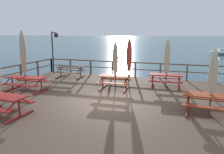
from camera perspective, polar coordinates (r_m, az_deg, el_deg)
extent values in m
plane|color=#2D5B6B|center=(10.21, -1.72, -11.36)|extent=(600.00, 600.00, 0.00)
cube|color=brown|center=(10.05, -1.74, -9.07)|extent=(14.13, 12.45, 0.87)
cube|color=brown|center=(15.38, 6.19, 3.78)|extent=(13.83, 0.09, 0.08)
cube|color=brown|center=(15.45, 6.16, 2.05)|extent=(13.83, 0.07, 0.06)
cube|color=brown|center=(18.24, -15.57, 2.96)|extent=(0.10, 0.10, 1.05)
cube|color=brown|center=(17.33, -10.83, 2.75)|extent=(0.10, 0.10, 1.05)
cube|color=brown|center=(16.55, -5.61, 2.50)|extent=(0.10, 0.10, 1.05)
cube|color=brown|center=(15.92, 0.07, 2.20)|extent=(0.10, 0.10, 1.05)
cube|color=brown|center=(15.46, 6.15, 1.86)|extent=(0.10, 0.10, 1.05)
cube|color=brown|center=(15.18, 12.53, 1.47)|extent=(0.10, 0.10, 1.05)
cube|color=brown|center=(15.10, 19.05, 1.06)|extent=(0.10, 0.10, 1.05)
cube|color=brown|center=(15.21, 25.56, 0.64)|extent=(0.10, 0.10, 1.05)
cube|color=brown|center=(14.31, -27.31, -0.14)|extent=(0.10, 0.10, 1.05)
cube|color=brown|center=(15.53, -22.75, 1.07)|extent=(0.10, 0.10, 1.05)
cube|color=brown|center=(16.85, -18.88, 2.10)|extent=(0.10, 0.10, 1.05)
cube|color=brown|center=(18.24, -15.57, 2.96)|extent=(0.10, 0.10, 1.05)
cube|color=maroon|center=(9.30, -27.08, -4.44)|extent=(2.07, 0.84, 0.05)
cube|color=maroon|center=(9.74, -24.48, -5.36)|extent=(2.05, 0.36, 0.04)
cube|color=maroon|center=(8.92, -22.97, -9.53)|extent=(0.13, 1.40, 0.06)
cylinder|color=maroon|center=(8.81, -23.15, -7.45)|extent=(0.07, 0.07, 0.74)
cylinder|color=maroon|center=(8.56, -24.56, -6.57)|extent=(0.08, 0.63, 0.37)
cylinder|color=maroon|center=(8.93, -22.01, -5.62)|extent=(0.08, 0.63, 0.37)
cube|color=maroon|center=(12.84, 13.93, 0.59)|extent=(1.89, 0.89, 0.05)
cube|color=maroon|center=(12.35, 13.82, -1.25)|extent=(1.86, 0.41, 0.04)
cube|color=maroon|center=(13.45, 13.92, -0.23)|extent=(1.86, 0.41, 0.04)
cube|color=maroon|center=(13.02, 10.52, -2.31)|extent=(0.18, 1.40, 0.06)
cylinder|color=maroon|center=(12.94, 10.58, -0.85)|extent=(0.07, 0.07, 0.74)
cylinder|color=maroon|center=(12.63, 10.52, -0.14)|extent=(0.10, 0.63, 0.37)
cylinder|color=maroon|center=(13.17, 10.71, 0.34)|extent=(0.10, 0.63, 0.37)
cube|color=maroon|center=(13.00, 17.05, -2.65)|extent=(0.18, 1.40, 0.06)
cylinder|color=maroon|center=(12.93, 17.14, -1.18)|extent=(0.07, 0.07, 0.74)
cylinder|color=maroon|center=(12.61, 17.24, -0.48)|extent=(0.10, 0.63, 0.37)
cylinder|color=maroon|center=(13.16, 17.15, 0.01)|extent=(0.10, 0.63, 0.37)
cube|color=#993819|center=(12.12, 0.62, 0.30)|extent=(1.76, 0.90, 0.05)
cube|color=#993819|center=(11.66, -0.03, -1.66)|extent=(1.73, 0.42, 0.04)
cube|color=#993819|center=(12.72, 1.20, -0.55)|extent=(1.73, 0.42, 0.04)
cube|color=maroon|center=(12.45, -2.41, -2.76)|extent=(0.19, 1.40, 0.06)
cylinder|color=maroon|center=(12.37, -2.42, -1.23)|extent=(0.07, 0.07, 0.74)
cylinder|color=maroon|center=(12.06, -2.81, -0.49)|extent=(0.11, 0.63, 0.37)
cylinder|color=maroon|center=(12.59, -2.07, 0.02)|extent=(0.11, 0.63, 0.37)
cube|color=maroon|center=(12.15, 3.71, -3.14)|extent=(0.19, 1.40, 0.06)
cylinder|color=maroon|center=(12.07, 3.73, -1.57)|extent=(0.07, 0.07, 0.74)
cylinder|color=maroon|center=(11.75, 3.49, -0.83)|extent=(0.11, 0.63, 0.37)
cylinder|color=maroon|center=(12.29, 3.98, -0.29)|extent=(0.11, 0.63, 0.37)
cube|color=maroon|center=(12.61, -21.62, -0.08)|extent=(2.23, 0.88, 0.05)
cube|color=maroon|center=(12.24, -23.09, -1.96)|extent=(2.20, 0.40, 0.04)
cube|color=maroon|center=(13.10, -20.06, -0.89)|extent=(2.20, 0.40, 0.04)
cube|color=maroon|center=(13.32, -24.54, -2.86)|extent=(0.16, 1.40, 0.06)
cylinder|color=maroon|center=(13.25, -24.66, -1.43)|extent=(0.07, 0.07, 0.74)
cylinder|color=maroon|center=(13.00, -25.53, -0.75)|extent=(0.09, 0.63, 0.37)
cylinder|color=maroon|center=(13.41, -23.98, -0.27)|extent=(0.09, 0.63, 0.37)
cube|color=maroon|center=(12.24, -17.95, -3.57)|extent=(0.16, 1.40, 0.06)
cylinder|color=maroon|center=(12.16, -18.05, -2.02)|extent=(0.07, 0.07, 0.74)
cylinder|color=maroon|center=(11.89, -18.85, -1.29)|extent=(0.09, 0.63, 0.37)
cylinder|color=maroon|center=(12.34, -17.40, -0.74)|extent=(0.09, 0.63, 0.37)
cube|color=#993819|center=(9.13, 24.20, -4.46)|extent=(1.92, 0.92, 0.05)
cube|color=#993819|center=(8.67, 24.04, -7.33)|extent=(1.88, 0.44, 0.04)
cube|color=#993819|center=(9.75, 24.05, -5.31)|extent=(1.88, 0.44, 0.04)
cube|color=maroon|center=(9.35, 19.20, -8.28)|extent=(0.20, 1.40, 0.06)
cylinder|color=maroon|center=(9.24, 19.33, -6.29)|extent=(0.07, 0.07, 0.74)
cylinder|color=maroon|center=(8.91, 19.28, -5.46)|extent=(0.11, 0.63, 0.37)
cylinder|color=maroon|center=(9.45, 19.56, -4.53)|extent=(0.11, 0.63, 0.37)
cube|color=brown|center=(15.57, -10.89, 2.59)|extent=(1.94, 0.92, 0.05)
cube|color=brown|center=(15.12, -11.73, 1.14)|extent=(1.90, 0.44, 0.04)
cube|color=brown|center=(16.12, -10.02, 1.84)|extent=(1.90, 0.44, 0.04)
cube|color=#432F1F|center=(16.02, -13.27, 0.16)|extent=(0.20, 1.40, 0.06)
cylinder|color=#432F1F|center=(15.96, -13.33, 1.35)|extent=(0.07, 0.07, 0.74)
cylinder|color=#432F1F|center=(15.68, -13.83, 1.97)|extent=(0.11, 0.63, 0.37)
cylinder|color=#432F1F|center=(16.17, -12.91, 2.29)|extent=(0.11, 0.63, 0.37)
cube|color=#432F1F|center=(15.40, -8.22, -0.11)|extent=(0.20, 1.40, 0.06)
cylinder|color=#432F1F|center=(15.33, -8.25, 1.14)|extent=(0.07, 0.07, 0.74)
cylinder|color=#432F1F|center=(15.04, -8.68, 1.77)|extent=(0.11, 0.63, 0.37)
cylinder|color=#432F1F|center=(15.55, -7.89, 2.11)|extent=(0.11, 0.63, 0.37)
cylinder|color=#4C3828|center=(12.75, 14.14, 3.03)|extent=(0.06, 0.06, 2.59)
ellipsoid|color=#CCB793|center=(12.69, 14.25, 5.07)|extent=(0.32, 0.32, 1.97)
cylinder|color=#7A6E58|center=(12.71, 14.21, 4.41)|extent=(0.21, 0.21, 0.05)
cone|color=#4C3828|center=(12.63, 14.45, 9.16)|extent=(0.10, 0.10, 0.14)
cylinder|color=#4C3828|center=(11.98, 0.90, 2.57)|extent=(0.06, 0.06, 2.47)
ellipsoid|color=tan|center=(11.92, 0.91, 4.65)|extent=(0.32, 0.32, 1.88)
cylinder|color=#71614F|center=(11.94, 0.91, 3.98)|extent=(0.21, 0.21, 0.05)
cone|color=#4C3828|center=(11.85, 0.92, 8.82)|extent=(0.10, 0.10, 0.14)
cylinder|color=#4C3828|center=(12.47, -22.10, 3.42)|extent=(0.06, 0.06, 3.05)
ellipsoid|color=tan|center=(12.41, -22.29, 5.89)|extent=(0.32, 0.32, 2.32)
cylinder|color=#71614F|center=(12.43, -22.23, 5.09)|extent=(0.21, 0.21, 0.05)
cone|color=#4C3828|center=(12.37, -22.66, 10.74)|extent=(0.10, 0.10, 0.14)
cylinder|color=#4C3828|center=(9.03, 24.72, -1.78)|extent=(0.06, 0.06, 2.36)
ellipsoid|color=#CCB793|center=(8.95, 24.95, 0.83)|extent=(0.32, 0.32, 1.80)
cylinder|color=#7A6E58|center=(8.97, 24.88, -0.01)|extent=(0.21, 0.21, 0.05)
cone|color=#4C3828|center=(8.85, 25.40, 6.14)|extent=(0.10, 0.10, 0.14)
cylinder|color=#4C3828|center=(12.97, 4.46, 3.55)|extent=(0.06, 0.06, 2.62)
ellipsoid|color=#A33328|center=(12.92, 4.50, 5.59)|extent=(0.32, 0.32, 1.99)
cylinder|color=maroon|center=(12.93, 4.49, 4.93)|extent=(0.21, 0.21, 0.05)
cone|color=#4C3828|center=(12.86, 4.56, 9.65)|extent=(0.10, 0.10, 0.14)
cylinder|color=black|center=(17.35, -15.27, 6.14)|extent=(0.09, 0.09, 3.20)
cylinder|color=black|center=(17.06, -15.02, 11.19)|extent=(0.53, 0.26, 0.06)
cube|color=black|center=(16.84, -14.44, 10.54)|extent=(0.20, 0.20, 0.28)
sphere|color=#F4E08C|center=(16.84, -14.44, 10.54)|extent=(0.14, 0.14, 0.14)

